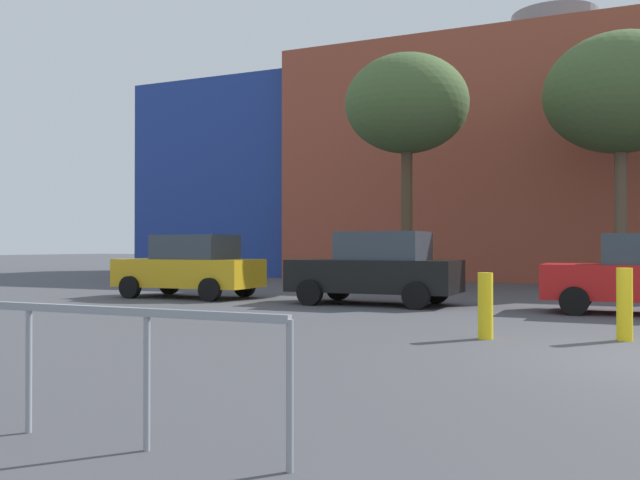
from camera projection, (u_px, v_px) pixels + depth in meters
name	position (u px, v px, depth m)	size (l,w,h in m)	color
building_backdrop	(555.00, 168.00, 32.74)	(41.24, 12.23, 12.62)	#9E4733
parked_car_0	(190.00, 267.00, 19.74)	(4.18, 2.05, 1.81)	gold
parked_car_1	(377.00, 268.00, 17.41)	(4.28, 2.10, 1.85)	black
bare_tree_0	(407.00, 105.00, 23.34)	(4.22, 4.22, 8.05)	brown
bare_tree_1	(620.00, 94.00, 22.73)	(4.99, 4.99, 8.59)	brown
bollard_yellow_1	(625.00, 304.00, 10.72)	(0.24, 0.24, 1.14)	yellow
bollard_yellow_2	(485.00, 306.00, 10.93)	(0.24, 0.24, 1.06)	yellow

